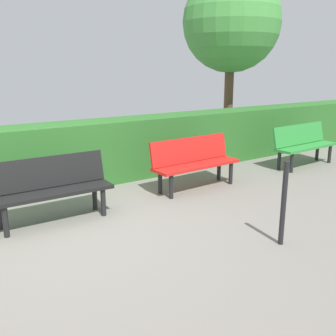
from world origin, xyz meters
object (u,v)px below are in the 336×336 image
bench_black (51,186)px  tree_near (231,23)px  bench_red (194,160)px  bench_green (303,143)px

bench_black → tree_near: (-5.61, -2.61, 2.61)m
bench_black → tree_near: 6.72m
bench_red → bench_black: 2.49m
bench_green → bench_red: size_ratio=1.01×
bench_red → tree_near: size_ratio=0.38×
bench_black → tree_near: tree_near is taller
bench_green → bench_black: (5.35, 0.02, -0.00)m
bench_red → bench_black: size_ratio=1.03×
tree_near → bench_red: bearing=39.1°
bench_green → bench_red: 2.86m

